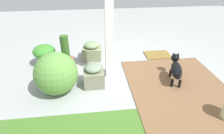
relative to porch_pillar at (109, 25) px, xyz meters
The scene contains 10 objects.
ground_plane 1.13m from the porch_pillar, behind, with size 12.00×12.00×0.00m, color #9EA3A2.
brick_path 1.76m from the porch_pillar, 150.19° to the left, with size 1.80×2.40×0.02m, color brown.
porch_pillar is the anchor object (origin of this frame).
stone_planter_nearest 1.20m from the porch_pillar, 67.37° to the right, with size 0.46×0.44×0.43m.
stone_planter_mid 0.96m from the porch_pillar, 42.46° to the left, with size 0.38×0.40×0.43m.
round_shrub 1.26m from the porch_pillar, 24.43° to the left, with size 0.75×0.75×0.75m, color #5D9140.
terracotta_pot_broad 1.68m from the porch_pillar, 23.67° to the right, with size 0.48×0.48×0.48m.
terracotta_pot_tall 1.25m from the porch_pillar, 24.65° to the right, with size 0.31×0.31×0.74m.
dog 1.50m from the porch_pillar, 163.27° to the left, with size 0.36×0.70×0.49m.
doormat 1.82m from the porch_pillar, 149.56° to the right, with size 0.61×0.45×0.03m, color olive.
Camera 1 is at (0.75, 3.21, 2.07)m, focal length 30.26 mm.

